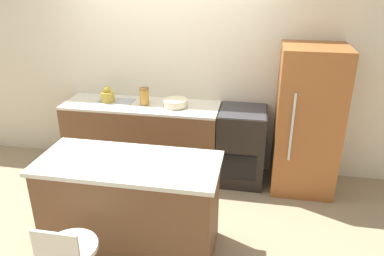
{
  "coord_description": "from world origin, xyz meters",
  "views": [
    {
      "loc": [
        1.13,
        -3.86,
        2.47
      ],
      "look_at": [
        0.49,
        -0.4,
        0.97
      ],
      "focal_mm": 35.0,
      "sensor_mm": 36.0,
      "label": 1
    }
  ],
  "objects_px": {
    "refrigerator": "(307,121)",
    "kettle": "(108,95)",
    "oven_range": "(241,146)",
    "mixing_bowl": "(176,103)"
  },
  "relations": [
    {
      "from": "refrigerator",
      "to": "kettle",
      "type": "xyz_separation_m",
      "value": [
        -2.42,
        0.03,
        0.15
      ]
    },
    {
      "from": "oven_range",
      "to": "kettle",
      "type": "bearing_deg",
      "value": -179.98
    },
    {
      "from": "oven_range",
      "to": "mixing_bowl",
      "type": "relative_size",
      "value": 3.19
    },
    {
      "from": "oven_range",
      "to": "refrigerator",
      "type": "distance_m",
      "value": 0.83
    },
    {
      "from": "kettle",
      "to": "mixing_bowl",
      "type": "xyz_separation_m",
      "value": [
        0.87,
        0.0,
        -0.04
      ]
    },
    {
      "from": "kettle",
      "to": "mixing_bowl",
      "type": "relative_size",
      "value": 0.7
    },
    {
      "from": "mixing_bowl",
      "to": "refrigerator",
      "type": "bearing_deg",
      "value": -1.06
    },
    {
      "from": "refrigerator",
      "to": "oven_range",
      "type": "bearing_deg",
      "value": 177.73
    },
    {
      "from": "oven_range",
      "to": "kettle",
      "type": "distance_m",
      "value": 1.78
    },
    {
      "from": "refrigerator",
      "to": "mixing_bowl",
      "type": "distance_m",
      "value": 1.56
    }
  ]
}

